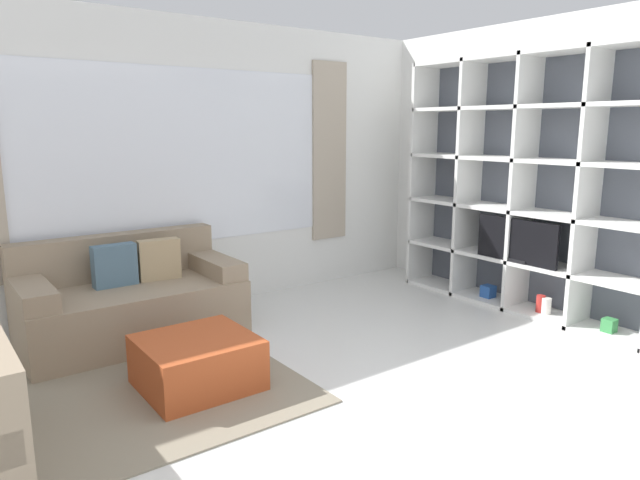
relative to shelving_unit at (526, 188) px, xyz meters
The scene contains 7 objects.
ground_plane 3.17m from the shelving_unit, 151.60° to the right, with size 16.00×16.00×0.00m, color silver.
wall_back 3.22m from the shelving_unit, 143.87° to the left, with size 6.72×0.11×2.70m.
wall_right 0.36m from the shelving_unit, 48.63° to the left, with size 0.07×4.46×2.70m, color white.
area_rug 4.06m from the shelving_unit, behind, with size 2.56×1.83×0.01m, color gray.
shelving_unit is the anchor object (origin of this frame).
couch_main 3.67m from the shelving_unit, 156.89° to the left, with size 1.70×0.89×0.83m.
ottoman 3.39m from the shelving_unit, behind, with size 0.72×0.68×0.35m.
Camera 1 is at (-2.10, -1.74, 1.73)m, focal length 32.00 mm.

